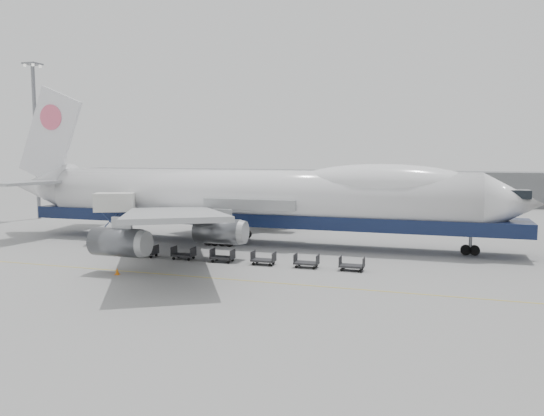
% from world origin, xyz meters
% --- Properties ---
extents(ground, '(260.00, 260.00, 0.00)m').
position_xyz_m(ground, '(0.00, 0.00, 0.00)').
color(ground, gray).
rests_on(ground, ground).
extents(apron_line, '(60.00, 0.15, 0.01)m').
position_xyz_m(apron_line, '(0.00, -6.00, 0.01)').
color(apron_line, gold).
rests_on(apron_line, ground).
extents(hangar, '(110.00, 8.00, 7.00)m').
position_xyz_m(hangar, '(-10.00, 70.00, 3.50)').
color(hangar, slate).
rests_on(hangar, ground).
extents(floodlight_mast, '(2.40, 2.40, 25.43)m').
position_xyz_m(floodlight_mast, '(-42.00, 24.00, 14.27)').
color(floodlight_mast, slate).
rests_on(floodlight_mast, ground).
extents(airliner, '(67.00, 55.30, 19.98)m').
position_xyz_m(airliner, '(0.64, 12.00, 5.62)').
color(airliner, white).
rests_on(airliner, ground).
extents(catering_truck, '(5.60, 4.80, 6.11)m').
position_xyz_m(catering_truck, '(-15.86, 7.23, 3.44)').
color(catering_truck, '#1A284E').
rests_on(catering_truck, ground).
extents(traffic_cone, '(0.43, 0.43, 0.63)m').
position_xyz_m(traffic_cone, '(-5.86, -7.42, 0.30)').
color(traffic_cone, orange).
rests_on(traffic_cone, ground).
extents(dolly_0, '(2.30, 1.35, 1.30)m').
position_xyz_m(dolly_0, '(-12.04, 0.63, 0.53)').
color(dolly_0, '#2D2D30').
rests_on(dolly_0, ground).
extents(dolly_1, '(2.30, 1.35, 1.30)m').
position_xyz_m(dolly_1, '(-7.68, 0.63, 0.53)').
color(dolly_1, '#2D2D30').
rests_on(dolly_1, ground).
extents(dolly_2, '(2.30, 1.35, 1.30)m').
position_xyz_m(dolly_2, '(-3.33, 0.63, 0.53)').
color(dolly_2, '#2D2D30').
rests_on(dolly_2, ground).
extents(dolly_3, '(2.30, 1.35, 1.30)m').
position_xyz_m(dolly_3, '(1.03, 0.63, 0.53)').
color(dolly_3, '#2D2D30').
rests_on(dolly_3, ground).
extents(dolly_4, '(2.30, 1.35, 1.30)m').
position_xyz_m(dolly_4, '(5.38, 0.63, 0.53)').
color(dolly_4, '#2D2D30').
rests_on(dolly_4, ground).
extents(dolly_5, '(2.30, 1.35, 1.30)m').
position_xyz_m(dolly_5, '(9.74, 0.63, 0.53)').
color(dolly_5, '#2D2D30').
rests_on(dolly_5, ground).
extents(dolly_6, '(2.30, 1.35, 1.30)m').
position_xyz_m(dolly_6, '(14.09, 0.63, 0.53)').
color(dolly_6, '#2D2D30').
rests_on(dolly_6, ground).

